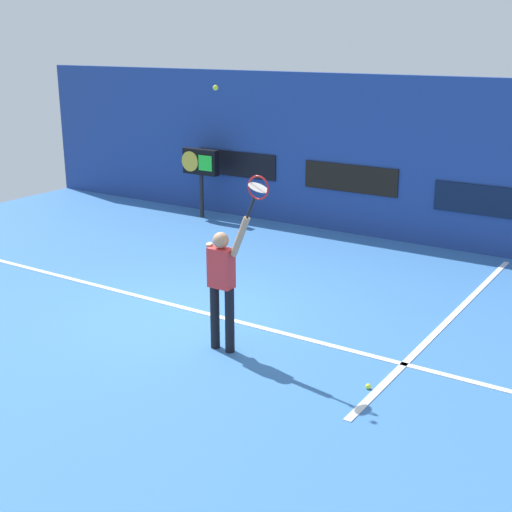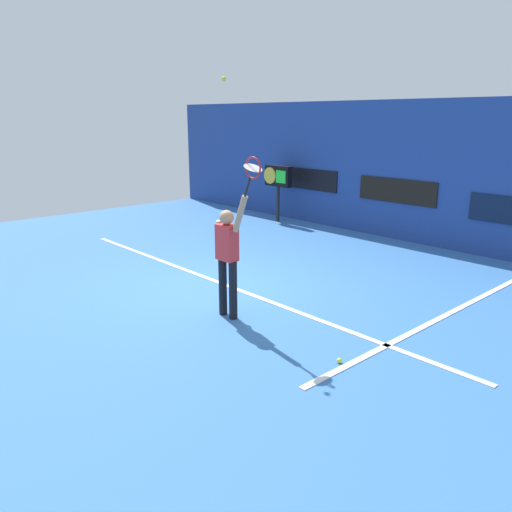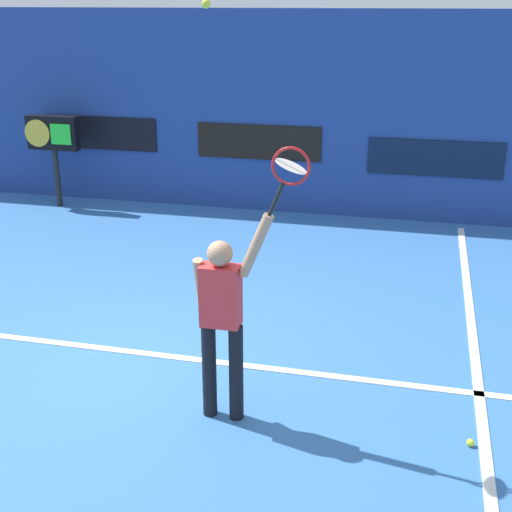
{
  "view_description": "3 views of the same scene",
  "coord_description": "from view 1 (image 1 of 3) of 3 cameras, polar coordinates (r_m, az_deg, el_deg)",
  "views": [
    {
      "loc": [
        6.46,
        -7.92,
        4.14
      ],
      "look_at": [
        1.57,
        -0.4,
        1.34
      ],
      "focal_mm": 49.13,
      "sensor_mm": 36.0,
      "label": 1
    },
    {
      "loc": [
        7.05,
        -5.43,
        3.05
      ],
      "look_at": [
        1.59,
        -0.46,
        1.02
      ],
      "focal_mm": 35.83,
      "sensor_mm": 36.0,
      "label": 2
    },
    {
      "loc": [
        2.79,
        -5.93,
        3.59
      ],
      "look_at": [
        1.34,
        0.02,
        1.31
      ],
      "focal_mm": 48.71,
      "sensor_mm": 36.0,
      "label": 3
    }
  ],
  "objects": [
    {
      "name": "scoreboard_clock",
      "position": [
        16.75,
        -4.54,
        7.42
      ],
      "size": [
        0.96,
        0.2,
        1.65
      ],
      "color": "black",
      "rests_on": "ground_plane"
    },
    {
      "name": "tennis_racket",
      "position": [
        8.79,
        0.11,
        5.39
      ],
      "size": [
        0.41,
        0.27,
        0.62
      ],
      "color": "black"
    },
    {
      "name": "tennis_player",
      "position": [
        9.46,
        -2.79,
        -2.04
      ],
      "size": [
        0.71,
        0.31,
        1.96
      ],
      "color": "black",
      "rests_on": "ground_plane"
    },
    {
      "name": "court_baseline",
      "position": [
        11.18,
        -5.03,
        -4.45
      ],
      "size": [
        10.0,
        0.1,
        0.01
      ],
      "primitive_type": "cube",
      "color": "white",
      "rests_on": "ground_plane"
    },
    {
      "name": "sponsor_banner_center",
      "position": [
        15.4,
        7.68,
        6.28
      ],
      "size": [
        2.2,
        0.03,
        0.6
      ],
      "primitive_type": "cube",
      "color": "black"
    },
    {
      "name": "sponsor_banner_portside",
      "position": [
        16.88,
        -1.61,
        7.49
      ],
      "size": [
        2.2,
        0.03,
        0.6
      ],
      "primitive_type": "cube",
      "color": "black"
    },
    {
      "name": "court_sideline",
      "position": [
        11.15,
        15.35,
        -5.11
      ],
      "size": [
        0.1,
        7.0,
        0.01
      ],
      "primitive_type": "cube",
      "color": "white",
      "rests_on": "ground_plane"
    },
    {
      "name": "tennis_ball",
      "position": [
        9.04,
        -3.32,
        13.52
      ],
      "size": [
        0.07,
        0.07,
        0.07
      ],
      "primitive_type": "sphere",
      "color": "#CCE033"
    },
    {
      "name": "ground_plane",
      "position": [
        11.03,
        -5.71,
        -4.82
      ],
      "size": [
        18.0,
        18.0,
        0.0
      ],
      "primitive_type": "plane",
      "color": "#3870B2"
    },
    {
      "name": "back_wall",
      "position": [
        15.42,
        7.94,
        8.12
      ],
      "size": [
        18.0,
        0.2,
        3.44
      ],
      "primitive_type": "cube",
      "color": "navy",
      "rests_on": "ground_plane"
    },
    {
      "name": "spare_ball",
      "position": [
        8.89,
        9.13,
        -10.43
      ],
      "size": [
        0.07,
        0.07,
        0.07
      ],
      "primitive_type": "sphere",
      "color": "#CCE033",
      "rests_on": "ground_plane"
    },
    {
      "name": "sponsor_banner_starboard",
      "position": [
        14.43,
        18.47,
        4.26
      ],
      "size": [
        2.2,
        0.03,
        0.6
      ],
      "primitive_type": "cube",
      "color": "#0C1933"
    }
  ]
}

